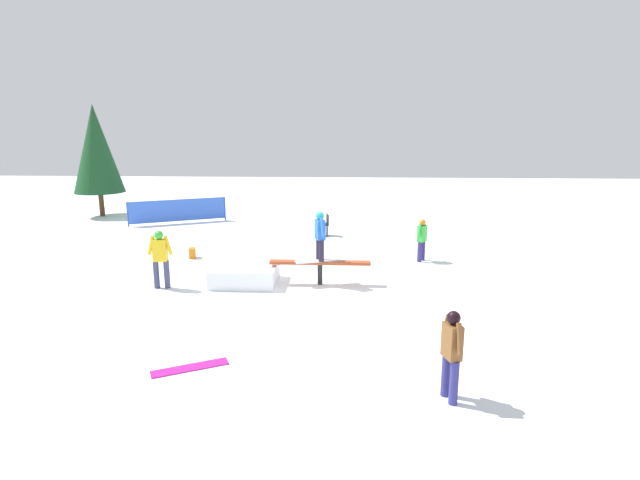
{
  "coord_description": "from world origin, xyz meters",
  "views": [
    {
      "loc": [
        0.66,
        -13.3,
        4.3
      ],
      "look_at": [
        0.0,
        0.0,
        1.27
      ],
      "focal_mm": 28.0,
      "sensor_mm": 36.0,
      "label": 1
    }
  ],
  "objects_px": {
    "rail_feature": "(320,264)",
    "bystander_green": "(422,238)",
    "bystander_brown": "(452,351)",
    "bystander_yellow": "(160,256)",
    "pine_tree_far": "(96,149)",
    "folding_chair": "(324,226)",
    "backpack_on_snow": "(192,253)",
    "main_rider_on_rail": "(320,237)",
    "loose_snowboard_magenta": "(190,368)"
  },
  "relations": [
    {
      "from": "bystander_yellow",
      "to": "bystander_brown",
      "type": "bearing_deg",
      "value": -44.19
    },
    {
      "from": "bystander_yellow",
      "to": "pine_tree_far",
      "type": "height_order",
      "value": "pine_tree_far"
    },
    {
      "from": "loose_snowboard_magenta",
      "to": "pine_tree_far",
      "type": "xyz_separation_m",
      "value": [
        -9.11,
        15.42,
        3.24
      ]
    },
    {
      "from": "rail_feature",
      "to": "loose_snowboard_magenta",
      "type": "height_order",
      "value": "rail_feature"
    },
    {
      "from": "rail_feature",
      "to": "main_rider_on_rail",
      "type": "distance_m",
      "value": 0.79
    },
    {
      "from": "bystander_brown",
      "to": "backpack_on_snow",
      "type": "height_order",
      "value": "bystander_brown"
    },
    {
      "from": "main_rider_on_rail",
      "to": "bystander_brown",
      "type": "height_order",
      "value": "main_rider_on_rail"
    },
    {
      "from": "loose_snowboard_magenta",
      "to": "bystander_yellow",
      "type": "bearing_deg",
      "value": 88.75
    },
    {
      "from": "bystander_green",
      "to": "pine_tree_far",
      "type": "distance_m",
      "value": 16.54
    },
    {
      "from": "main_rider_on_rail",
      "to": "pine_tree_far",
      "type": "height_order",
      "value": "pine_tree_far"
    },
    {
      "from": "main_rider_on_rail",
      "to": "bystander_brown",
      "type": "xyz_separation_m",
      "value": [
        2.37,
        -5.93,
        -0.51
      ]
    },
    {
      "from": "rail_feature",
      "to": "backpack_on_snow",
      "type": "distance_m",
      "value": 5.16
    },
    {
      "from": "bystander_brown",
      "to": "bystander_yellow",
      "type": "bearing_deg",
      "value": 33.71
    },
    {
      "from": "bystander_brown",
      "to": "bystander_green",
      "type": "xyz_separation_m",
      "value": [
        0.81,
        8.56,
        -0.07
      ]
    },
    {
      "from": "folding_chair",
      "to": "backpack_on_snow",
      "type": "bearing_deg",
      "value": -60.02
    },
    {
      "from": "rail_feature",
      "to": "main_rider_on_rail",
      "type": "relative_size",
      "value": 1.99
    },
    {
      "from": "main_rider_on_rail",
      "to": "bystander_yellow",
      "type": "distance_m",
      "value": 4.34
    },
    {
      "from": "rail_feature",
      "to": "bystander_green",
      "type": "height_order",
      "value": "bystander_green"
    },
    {
      "from": "loose_snowboard_magenta",
      "to": "backpack_on_snow",
      "type": "bearing_deg",
      "value": 79.86
    },
    {
      "from": "bystander_green",
      "to": "bystander_yellow",
      "type": "xyz_separation_m",
      "value": [
        -7.47,
        -3.17,
        0.12
      ]
    },
    {
      "from": "rail_feature",
      "to": "bystander_brown",
      "type": "height_order",
      "value": "bystander_brown"
    },
    {
      "from": "backpack_on_snow",
      "to": "bystander_green",
      "type": "bearing_deg",
      "value": -105.55
    },
    {
      "from": "rail_feature",
      "to": "backpack_on_snow",
      "type": "xyz_separation_m",
      "value": [
        -4.42,
        2.64,
        -0.41
      ]
    },
    {
      "from": "loose_snowboard_magenta",
      "to": "bystander_green",
      "type": "bearing_deg",
      "value": 28.79
    },
    {
      "from": "loose_snowboard_magenta",
      "to": "folding_chair",
      "type": "relative_size",
      "value": 1.57
    },
    {
      "from": "bystander_green",
      "to": "pine_tree_far",
      "type": "relative_size",
      "value": 0.26
    },
    {
      "from": "rail_feature",
      "to": "pine_tree_far",
      "type": "relative_size",
      "value": 0.52
    },
    {
      "from": "bystander_yellow",
      "to": "bystander_green",
      "type": "bearing_deg",
      "value": 17.8
    },
    {
      "from": "rail_feature",
      "to": "loose_snowboard_magenta",
      "type": "xyz_separation_m",
      "value": [
        -2.12,
        -5.09,
        -0.56
      ]
    },
    {
      "from": "bystander_brown",
      "to": "bystander_yellow",
      "type": "distance_m",
      "value": 8.56
    },
    {
      "from": "bystander_green",
      "to": "folding_chair",
      "type": "xyz_separation_m",
      "value": [
        -3.34,
        3.73,
        -0.37
      ]
    },
    {
      "from": "bystander_green",
      "to": "folding_chair",
      "type": "relative_size",
      "value": 1.58
    },
    {
      "from": "main_rider_on_rail",
      "to": "bystander_green",
      "type": "xyz_separation_m",
      "value": [
        3.18,
        2.62,
        -0.59
      ]
    },
    {
      "from": "bystander_brown",
      "to": "main_rider_on_rail",
      "type": "bearing_deg",
      "value": 4.49
    },
    {
      "from": "loose_snowboard_magenta",
      "to": "folding_chair",
      "type": "height_order",
      "value": "folding_chair"
    },
    {
      "from": "pine_tree_far",
      "to": "rail_feature",
      "type": "bearing_deg",
      "value": -42.6
    },
    {
      "from": "loose_snowboard_magenta",
      "to": "main_rider_on_rail",
      "type": "bearing_deg",
      "value": 40.67
    },
    {
      "from": "backpack_on_snow",
      "to": "folding_chair",
      "type": "bearing_deg",
      "value": -64.34
    },
    {
      "from": "bystander_brown",
      "to": "folding_chair",
      "type": "height_order",
      "value": "bystander_brown"
    },
    {
      "from": "bystander_brown",
      "to": "rail_feature",
      "type": "bearing_deg",
      "value": 4.49
    },
    {
      "from": "bystander_brown",
      "to": "backpack_on_snow",
      "type": "xyz_separation_m",
      "value": [
        -6.79,
        8.57,
        -0.68
      ]
    },
    {
      "from": "rail_feature",
      "to": "folding_chair",
      "type": "bearing_deg",
      "value": 91.29
    },
    {
      "from": "bystander_green",
      "to": "folding_chair",
      "type": "bearing_deg",
      "value": -102.65
    },
    {
      "from": "backpack_on_snow",
      "to": "pine_tree_far",
      "type": "xyz_separation_m",
      "value": [
        -6.82,
        7.7,
        3.08
      ]
    },
    {
      "from": "bystander_yellow",
      "to": "backpack_on_snow",
      "type": "height_order",
      "value": "bystander_yellow"
    },
    {
      "from": "rail_feature",
      "to": "bystander_yellow",
      "type": "distance_m",
      "value": 4.33
    },
    {
      "from": "rail_feature",
      "to": "folding_chair",
      "type": "xyz_separation_m",
      "value": [
        -0.16,
        6.36,
        -0.16
      ]
    },
    {
      "from": "main_rider_on_rail",
      "to": "backpack_on_snow",
      "type": "bearing_deg",
      "value": 131.17
    },
    {
      "from": "pine_tree_far",
      "to": "bystander_brown",
      "type": "bearing_deg",
      "value": -50.08
    },
    {
      "from": "bystander_brown",
      "to": "loose_snowboard_magenta",
      "type": "bearing_deg",
      "value": 62.07
    }
  ]
}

